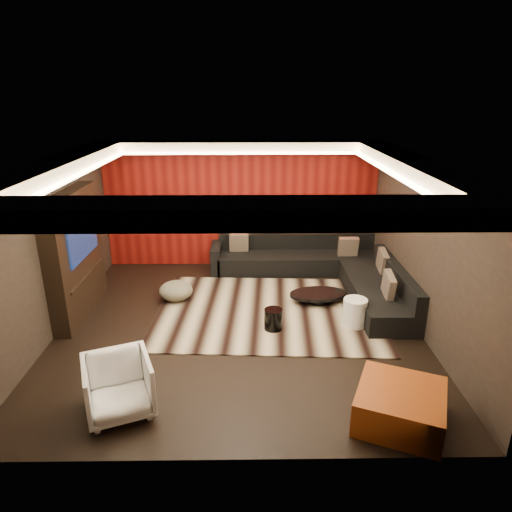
{
  "coord_description": "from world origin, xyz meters",
  "views": [
    {
      "loc": [
        0.2,
        -6.91,
        3.79
      ],
      "look_at": [
        0.3,
        0.6,
        1.05
      ],
      "focal_mm": 32.0,
      "sensor_mm": 36.0,
      "label": 1
    }
  ],
  "objects_px": {
    "drum_stool": "(273,319)",
    "white_side_table": "(355,313)",
    "coffee_table": "(318,297)",
    "armchair": "(118,386)",
    "orange_ottoman": "(400,406)",
    "sectional_sofa": "(324,270)"
  },
  "relations": [
    {
      "from": "orange_ottoman",
      "to": "sectional_sofa",
      "type": "distance_m",
      "value": 4.29
    },
    {
      "from": "white_side_table",
      "to": "sectional_sofa",
      "type": "bearing_deg",
      "value": 96.84
    },
    {
      "from": "armchair",
      "to": "white_side_table",
      "type": "bearing_deg",
      "value": 10.85
    },
    {
      "from": "drum_stool",
      "to": "white_side_table",
      "type": "relative_size",
      "value": 0.72
    },
    {
      "from": "armchair",
      "to": "sectional_sofa",
      "type": "bearing_deg",
      "value": 30.4
    },
    {
      "from": "drum_stool",
      "to": "white_side_table",
      "type": "distance_m",
      "value": 1.39
    },
    {
      "from": "orange_ottoman",
      "to": "sectional_sofa",
      "type": "relative_size",
      "value": 0.27
    },
    {
      "from": "armchair",
      "to": "coffee_table",
      "type": "bearing_deg",
      "value": 25.03
    },
    {
      "from": "armchair",
      "to": "orange_ottoman",
      "type": "bearing_deg",
      "value": -25.49
    },
    {
      "from": "white_side_table",
      "to": "orange_ottoman",
      "type": "distance_m",
      "value": 2.39
    },
    {
      "from": "coffee_table",
      "to": "drum_stool",
      "type": "xyz_separation_m",
      "value": [
        -0.9,
        -1.03,
        0.09
      ]
    },
    {
      "from": "coffee_table",
      "to": "white_side_table",
      "type": "height_order",
      "value": "white_side_table"
    },
    {
      "from": "drum_stool",
      "to": "orange_ottoman",
      "type": "relative_size",
      "value": 0.36
    },
    {
      "from": "coffee_table",
      "to": "drum_stool",
      "type": "distance_m",
      "value": 1.37
    },
    {
      "from": "coffee_table",
      "to": "armchair",
      "type": "distance_m",
      "value": 4.23
    },
    {
      "from": "coffee_table",
      "to": "armchair",
      "type": "xyz_separation_m",
      "value": [
        -2.9,
        -3.07,
        0.26
      ]
    },
    {
      "from": "orange_ottoman",
      "to": "sectional_sofa",
      "type": "height_order",
      "value": "sectional_sofa"
    },
    {
      "from": "sectional_sofa",
      "to": "armchair",
      "type": "bearing_deg",
      "value": -128.04
    },
    {
      "from": "white_side_table",
      "to": "sectional_sofa",
      "type": "distance_m",
      "value": 1.9
    },
    {
      "from": "coffee_table",
      "to": "white_side_table",
      "type": "xyz_separation_m",
      "value": [
        0.49,
        -0.92,
        0.14
      ]
    },
    {
      "from": "armchair",
      "to": "sectional_sofa",
      "type": "xyz_separation_m",
      "value": [
        3.16,
        4.04,
        -0.11
      ]
    },
    {
      "from": "orange_ottoman",
      "to": "armchair",
      "type": "relative_size",
      "value": 1.23
    }
  ]
}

